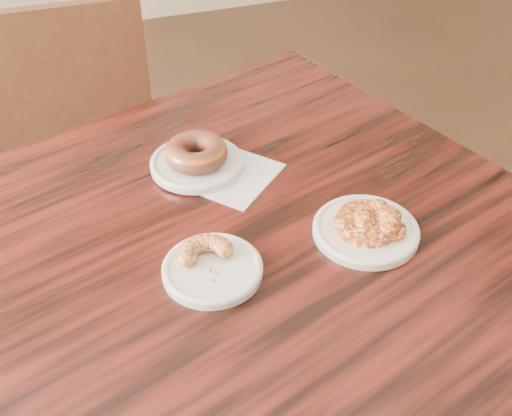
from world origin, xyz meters
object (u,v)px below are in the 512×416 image
object	(u,v)px
chair_far	(79,142)
glazed_donut	(196,152)
cruller_fragment	(212,261)
cafe_table	(255,372)
apple_fritter	(367,221)

from	to	relation	value
chair_far	glazed_donut	xyz separation A→B (m)	(0.18, -0.63, 0.34)
glazed_donut	cruller_fragment	xyz separation A→B (m)	(-0.05, -0.26, -0.01)
glazed_donut	cruller_fragment	size ratio (longest dim) A/B	1.14
cafe_table	cruller_fragment	world-z (taller)	cruller_fragment
glazed_donut	cruller_fragment	distance (m)	0.27
chair_far	apple_fritter	world-z (taller)	chair_far
apple_fritter	cruller_fragment	distance (m)	0.25
cruller_fragment	glazed_donut	bearing A→B (deg)	79.77
cafe_table	cruller_fragment	bearing A→B (deg)	-161.00
chair_far	glazed_donut	size ratio (longest dim) A/B	8.04
apple_fritter	cruller_fragment	xyz separation A→B (m)	(-0.25, -0.00, -0.00)
glazed_donut	chair_far	bearing A→B (deg)	106.28
cafe_table	glazed_donut	world-z (taller)	glazed_donut
cafe_table	apple_fritter	size ratio (longest dim) A/B	6.82
glazed_donut	apple_fritter	size ratio (longest dim) A/B	0.83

